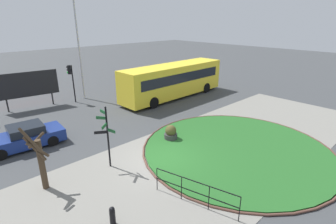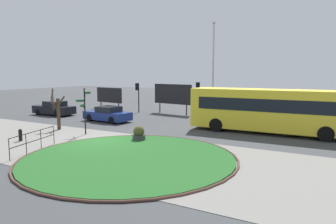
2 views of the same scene
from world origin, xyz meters
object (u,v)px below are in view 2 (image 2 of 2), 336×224
Objects in this scene: bus_yellow at (271,110)px; signpost_directional at (85,108)px; billboard_right at (173,94)px; car_near_lane at (54,109)px; traffic_light_near at (137,91)px; bollard_foreground at (20,135)px; traffic_light_far at (198,92)px; lamppost_tall at (213,67)px; planter_near_signpost at (139,134)px; car_far_lane at (108,114)px; street_tree_bare at (57,110)px; billboard_left at (109,95)px.

signpost_directional is at bearing -150.14° from bus_yellow.
car_near_lane is at bearing -138.24° from billboard_right.
car_near_lane is 8.84m from traffic_light_near.
traffic_light_far reaches higher than bollard_foreground.
car_near_lane is (-10.03, 5.90, -1.25)m from signpost_directional.
signpost_directional is at bearing -110.91° from lamppost_tall.
traffic_light_near is 0.35× the size of lamppost_tall.
billboard_right reaches higher than planter_near_signpost.
bollard_foreground is 9.01m from car_far_lane.
signpost_directional is at bearing -5.99° from street_tree_bare.
car_far_lane is at bearing -135.62° from lamppost_tall.
traffic_light_near reaches higher than bollard_foreground.
car_near_lane is (-7.98, 9.55, 0.26)m from bollard_foreground.
street_tree_bare is at bearing 76.83° from traffic_light_far.
traffic_light_far reaches higher than signpost_directional.
car_far_lane is (-0.44, 8.99, 0.22)m from bollard_foreground.
lamppost_tall is 2.20× the size of billboard_left.
signpost_directional reaches higher than planter_near_signpost.
bollard_foreground is 0.18× the size of car_far_lane.
bollard_foreground is at bearing -90.04° from billboard_right.
bus_yellow is 9.64m from planter_near_signpost.
traffic_light_near is at bearing -176.60° from lamppost_tall.
car_far_lane is at bearing 114.88° from signpost_directional.
traffic_light_far reaches higher than planter_near_signpost.
bus_yellow is at bearing -8.87° from billboard_left.
car_far_lane is 1.41× the size of traffic_light_near.
street_tree_bare is at bearing -123.01° from lamppost_tall.
bollard_foreground is 18.01m from lamppost_tall.
lamppost_tall is (14.77, 6.53, 4.21)m from car_near_lane.
billboard_left is at bearing 111.28° from bollard_foreground.
lamppost_tall is (8.53, 0.51, 2.52)m from traffic_light_near.
traffic_light_near is at bearing -2.02° from billboard_left.
signpost_directional is 3.33× the size of planter_near_signpost.
signpost_directional is at bearing 60.70° from bollard_foreground.
billboard_left reaches higher than bollard_foreground.
traffic_light_far is at bearing 3.66° from billboard_left.
billboard_right is at bearing 150.58° from bus_yellow.
signpost_directional reaches higher than car_near_lane.
billboard_right reaches higher than bollard_foreground.
bus_yellow is at bearing -20.75° from billboard_right.
traffic_light_far is at bearing 178.12° from traffic_light_near.
car_far_lane is 5.14m from street_tree_bare.
bollard_foreground is 0.19× the size of billboard_left.
street_tree_bare is (6.91, -5.58, 0.84)m from car_near_lane.
bus_yellow is at bearing -178.11° from car_near_lane.
street_tree_bare is at bearing 91.80° from traffic_light_near.
car_far_lane is 9.01m from traffic_light_far.
street_tree_bare is (-1.07, 3.97, 1.10)m from bollard_foreground.
billboard_left is (-6.37, 16.36, 1.23)m from bollard_foreground.
bus_yellow is at bearing 31.11° from signpost_directional.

